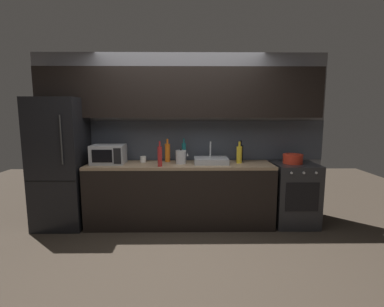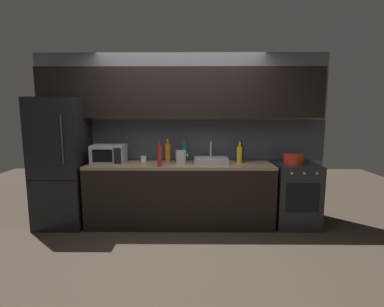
{
  "view_description": "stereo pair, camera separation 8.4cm",
  "coord_description": "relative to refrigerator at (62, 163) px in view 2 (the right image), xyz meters",
  "views": [
    {
      "loc": [
        0.12,
        -3.1,
        1.63
      ],
      "look_at": [
        0.17,
        0.9,
        1.05
      ],
      "focal_mm": 26.67,
      "sensor_mm": 36.0,
      "label": 1
    },
    {
      "loc": [
        0.21,
        -3.1,
        1.63
      ],
      "look_at": [
        0.17,
        0.9,
        1.05
      ],
      "focal_mm": 26.67,
      "sensor_mm": 36.0,
      "label": 2
    }
  ],
  "objects": [
    {
      "name": "ground_plane",
      "position": [
        1.7,
        -0.9,
        -0.91
      ],
      "size": [
        10.0,
        10.0,
        0.0
      ],
      "primitive_type": "plane",
      "color": "#2D261E"
    },
    {
      "name": "back_wall",
      "position": [
        1.7,
        0.3,
        0.64
      ],
      "size": [
        4.37,
        0.44,
        2.5
      ],
      "color": "slate",
      "rests_on": "ground"
    },
    {
      "name": "counter_run",
      "position": [
        1.7,
        0.0,
        -0.46
      ],
      "size": [
        2.63,
        0.6,
        0.9
      ],
      "color": "black",
      "rests_on": "ground"
    },
    {
      "name": "refrigerator",
      "position": [
        0.0,
        0.0,
        0.0
      ],
      "size": [
        0.68,
        0.69,
        1.83
      ],
      "color": "black",
      "rests_on": "ground"
    },
    {
      "name": "oven_range",
      "position": [
        3.35,
        -0.0,
        -0.46
      ],
      "size": [
        0.6,
        0.62,
        0.9
      ],
      "color": "#232326",
      "rests_on": "ground"
    },
    {
      "name": "microwave",
      "position": [
        0.68,
        0.02,
        0.12
      ],
      "size": [
        0.46,
        0.35,
        0.27
      ],
      "color": "#A8AAAF",
      "rests_on": "counter_run"
    },
    {
      "name": "sink_basin",
      "position": [
        2.14,
        0.03,
        0.03
      ],
      "size": [
        0.48,
        0.38,
        0.3
      ],
      "color": "#ADAFB5",
      "rests_on": "counter_run"
    },
    {
      "name": "kettle",
      "position": [
        1.71,
        0.01,
        0.08
      ],
      "size": [
        0.18,
        0.15,
        0.22
      ],
      "color": "#B7BABF",
      "rests_on": "counter_run"
    },
    {
      "name": "wine_bottle_red",
      "position": [
        1.43,
        -0.2,
        0.13
      ],
      "size": [
        0.06,
        0.06,
        0.34
      ],
      "color": "#A82323",
      "rests_on": "counter_run"
    },
    {
      "name": "wine_bottle_orange",
      "position": [
        1.51,
        0.17,
        0.13
      ],
      "size": [
        0.08,
        0.08,
        0.34
      ],
      "color": "orange",
      "rests_on": "counter_run"
    },
    {
      "name": "wine_bottle_teal",
      "position": [
        1.75,
        0.22,
        0.13
      ],
      "size": [
        0.06,
        0.06,
        0.34
      ],
      "color": "#19666B",
      "rests_on": "counter_run"
    },
    {
      "name": "wine_bottle_dark",
      "position": [
        2.59,
        0.17,
        0.12
      ],
      "size": [
        0.07,
        0.07,
        0.31
      ],
      "color": "black",
      "rests_on": "counter_run"
    },
    {
      "name": "wine_bottle_yellow",
      "position": [
        2.55,
        0.04,
        0.11
      ],
      "size": [
        0.08,
        0.08,
        0.31
      ],
      "color": "gold",
      "rests_on": "counter_run"
    },
    {
      "name": "mug_white",
      "position": [
        1.15,
        0.13,
        0.03
      ],
      "size": [
        0.08,
        0.08,
        0.09
      ],
      "primitive_type": "cylinder",
      "color": "silver",
      "rests_on": "counter_run"
    },
    {
      "name": "cooking_pot",
      "position": [
        3.31,
        0.0,
        0.05
      ],
      "size": [
        0.28,
        0.28,
        0.13
      ],
      "color": "red",
      "rests_on": "oven_range"
    }
  ]
}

